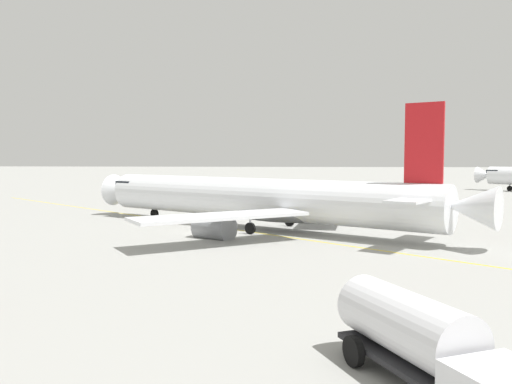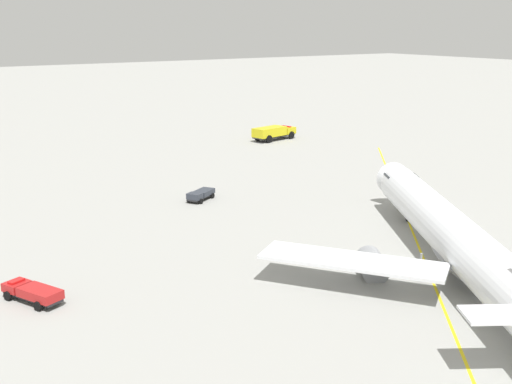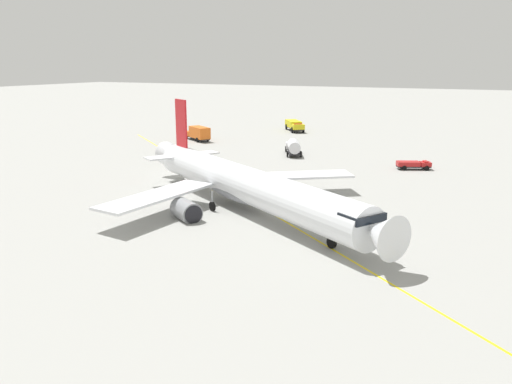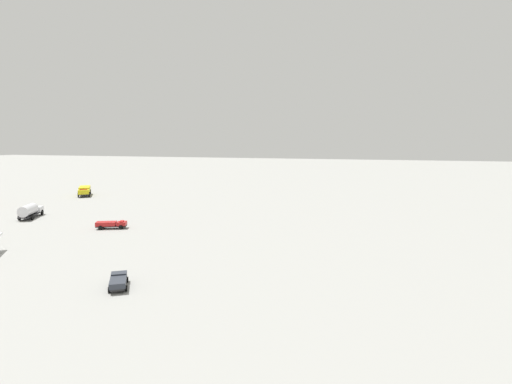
# 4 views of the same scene
# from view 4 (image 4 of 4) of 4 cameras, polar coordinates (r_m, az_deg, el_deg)

# --- Properties ---
(fire_tender_truck) EXTENTS (7.64, 9.20, 2.50)m
(fire_tender_truck) POSITION_cam_4_polar(r_m,az_deg,el_deg) (128.46, -22.48, 0.22)
(fire_tender_truck) COLOR #232326
(fire_tender_truck) RESTS_ON ground_plane
(ops_pickup_truck) EXTENTS (5.57, 3.75, 1.41)m
(ops_pickup_truck) POSITION_cam_4_polar(r_m,az_deg,el_deg) (79.78, -19.25, -4.20)
(ops_pickup_truck) COLOR #232326
(ops_pickup_truck) RESTS_ON ground_plane
(baggage_truck_truck) EXTENTS (3.67, 4.54, 1.22)m
(baggage_truck_truck) POSITION_cam_4_polar(r_m,az_deg,el_deg) (48.82, -18.37, -11.52)
(baggage_truck_truck) COLOR #232326
(baggage_truck_truck) RESTS_ON ground_plane
(fuel_tanker_truck) EXTENTS (5.50, 8.34, 2.87)m
(fuel_tanker_truck) POSITION_cam_4_polar(r_m,az_deg,el_deg) (96.98, -28.62, -2.24)
(fuel_tanker_truck) COLOR #232326
(fuel_tanker_truck) RESTS_ON ground_plane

